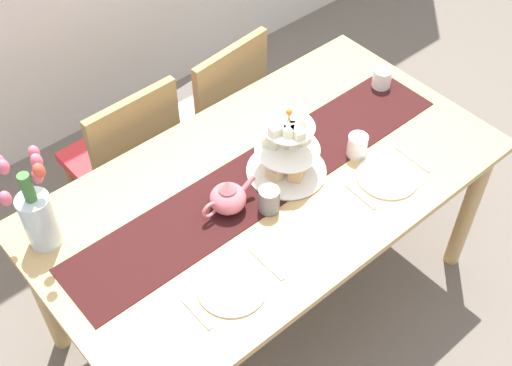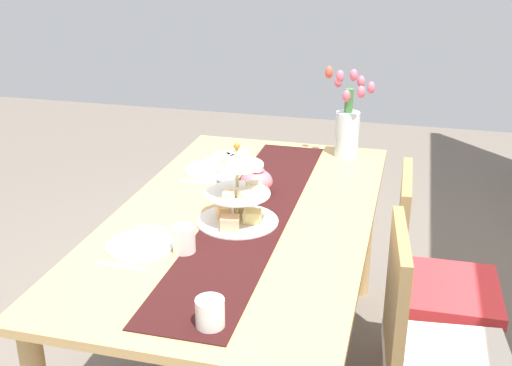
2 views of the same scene
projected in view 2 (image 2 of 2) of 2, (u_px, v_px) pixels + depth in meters
dining_table at (244, 237)px, 2.42m from camera, size 1.76×0.96×0.78m
chair_left at (428, 273)px, 2.51m from camera, size 0.43×0.43×0.91m
chair_right at (428, 347)px, 2.06m from camera, size 0.46×0.46×0.91m
table_runner at (252, 213)px, 2.38m from camera, size 1.62×0.29×0.00m
tiered_cake_stand at (237, 199)px, 2.27m from camera, size 0.30×0.30×0.30m
teapot at (257, 180)px, 2.54m from camera, size 0.24×0.13×0.14m
tulip_vase at (348, 124)px, 2.94m from camera, size 0.19×0.22×0.43m
cream_jug at (210, 313)px, 1.69m from camera, size 0.08×0.08×0.08m
dinner_plate_left at (210, 170)px, 2.80m from camera, size 0.23×0.23×0.01m
fork_left at (220, 160)px, 2.93m from camera, size 0.02×0.15×0.01m
knife_left at (199, 182)px, 2.67m from camera, size 0.01×0.17×0.01m
dinner_plate_right at (140, 245)px, 2.13m from camera, size 0.23×0.23×0.01m
fork_right at (157, 228)px, 2.26m from camera, size 0.02×0.15×0.01m
knife_right at (121, 266)px, 2.00m from camera, size 0.02×0.17×0.01m
mug_grey at (226, 190)px, 2.46m from camera, size 0.08×0.08×0.09m
mug_white_text at (184, 240)px, 2.08m from camera, size 0.08×0.08×0.09m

